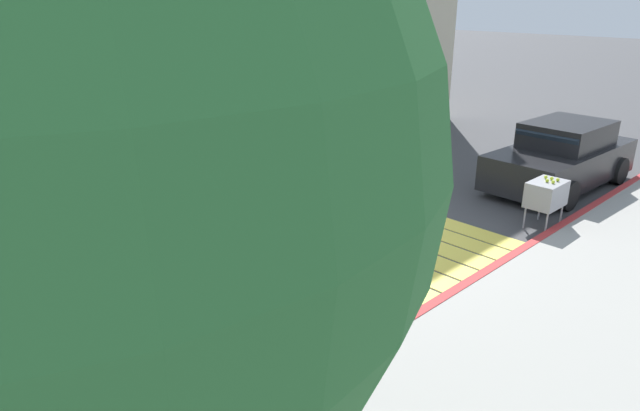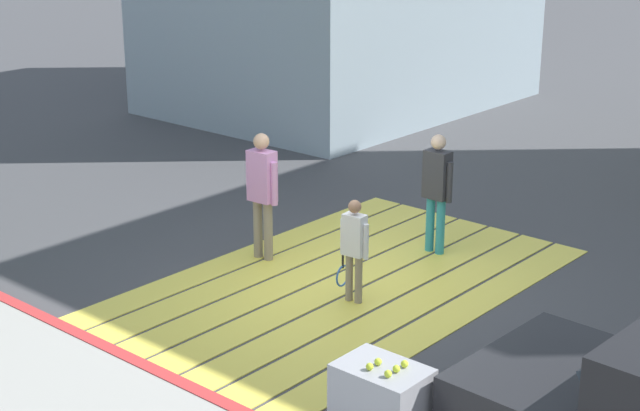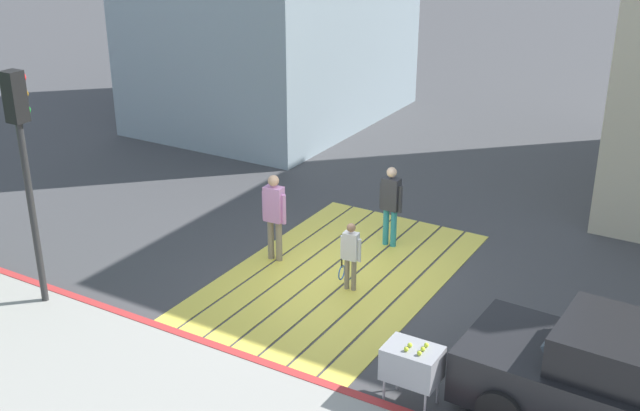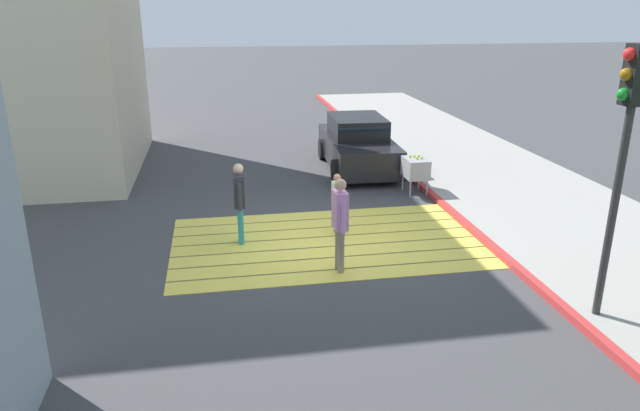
{
  "view_description": "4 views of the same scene",
  "coord_description": "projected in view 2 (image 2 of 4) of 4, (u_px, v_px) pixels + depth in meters",
  "views": [
    {
      "loc": [
        -7.23,
        7.49,
        4.35
      ],
      "look_at": [
        -0.54,
        1.02,
        0.83
      ],
      "focal_mm": 31.38,
      "sensor_mm": 36.0,
      "label": 1
    },
    {
      "loc": [
        -9.06,
        -7.47,
        4.99
      ],
      "look_at": [
        -0.39,
        0.02,
        1.18
      ],
      "focal_mm": 54.86,
      "sensor_mm": 36.0,
      "label": 2
    },
    {
      "loc": [
        -11.76,
        -6.6,
        7.09
      ],
      "look_at": [
        0.22,
        0.49,
        1.29
      ],
      "focal_mm": 44.59,
      "sensor_mm": 36.0,
      "label": 3
    },
    {
      "loc": [
        2.12,
        11.23,
        4.75
      ],
      "look_at": [
        0.29,
        0.89,
        1.13
      ],
      "focal_mm": 32.98,
      "sensor_mm": 36.0,
      "label": 4
    }
  ],
  "objects": [
    {
      "name": "ground_plane",
      "position": [
        341.0,
        285.0,
        12.71
      ],
      "size": [
        120.0,
        120.0,
        0.0
      ],
      "primitive_type": "plane",
      "color": "#424244"
    },
    {
      "name": "crosswalk_stripes",
      "position": [
        341.0,
        284.0,
        12.71
      ],
      "size": [
        6.4,
        3.8,
        0.01
      ],
      "color": "#EAD64C",
      "rests_on": "ground"
    },
    {
      "name": "curb_painted",
      "position": [
        145.0,
        370.0,
        10.36
      ],
      "size": [
        0.16,
        40.0,
        0.13
      ],
      "primitive_type": "cube",
      "color": "#BC3333",
      "rests_on": "ground"
    },
    {
      "name": "tennis_ball_cart",
      "position": [
        382.0,
        393.0,
        8.63
      ],
      "size": [
        0.56,
        0.8,
        1.02
      ],
      "color": "#99999E",
      "rests_on": "ground"
    },
    {
      "name": "pedestrian_adult_lead",
      "position": [
        437.0,
        185.0,
        13.5
      ],
      "size": [
        0.23,
        0.5,
        1.72
      ],
      "color": "teal",
      "rests_on": "ground"
    },
    {
      "name": "pedestrian_adult_trailing",
      "position": [
        262.0,
        187.0,
        13.27
      ],
      "size": [
        0.25,
        0.52,
        1.79
      ],
      "color": "gray",
      "rests_on": "ground"
    },
    {
      "name": "pedestrian_child_with_racket",
      "position": [
        354.0,
        245.0,
        11.96
      ],
      "size": [
        0.28,
        0.42,
        1.34
      ],
      "color": "gray",
      "rests_on": "ground"
    }
  ]
}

